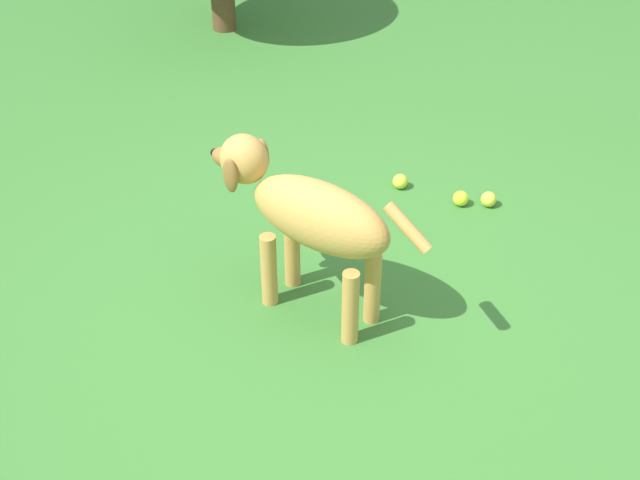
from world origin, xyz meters
name	(u,v)px	position (x,y,z in m)	size (l,w,h in m)	color
ground	(342,325)	(0.00, 0.00, 0.00)	(14.00, 14.00, 0.00)	#38722D
dog	(307,213)	(0.11, 0.12, 0.40)	(0.57, 0.74, 0.60)	#C69347
tennis_ball_0	(400,181)	(0.90, -0.28, 0.03)	(0.07, 0.07, 0.07)	#D6DF38
tennis_ball_1	(461,198)	(0.76, -0.52, 0.03)	(0.07, 0.07, 0.07)	#C9E12C
tennis_ball_2	(489,199)	(0.75, -0.64, 0.03)	(0.07, 0.07, 0.07)	#D3D53E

